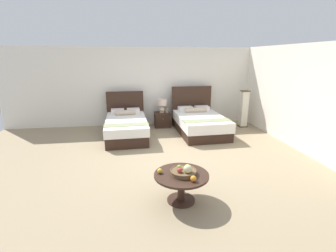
# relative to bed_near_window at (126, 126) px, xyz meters

# --- Properties ---
(ground_plane) EXTENTS (9.96, 9.67, 0.02)m
(ground_plane) POSITION_rel_bed_near_window_xyz_m (1.10, -1.74, -0.31)
(ground_plane) COLOR gray
(wall_back) EXTENTS (9.96, 0.12, 2.54)m
(wall_back) POSITION_rel_bed_near_window_xyz_m (1.10, 1.30, 0.97)
(wall_back) COLOR white
(wall_back) RESTS_ON ground
(wall_side_right) EXTENTS (0.12, 5.27, 2.54)m
(wall_side_right) POSITION_rel_bed_near_window_xyz_m (4.27, -1.34, 0.97)
(wall_side_right) COLOR white
(wall_side_right) RESTS_ON ground
(bed_near_window) EXTENTS (1.22, 2.19, 1.17)m
(bed_near_window) POSITION_rel_bed_near_window_xyz_m (0.00, 0.00, 0.00)
(bed_near_window) COLOR #342117
(bed_near_window) RESTS_ON ground
(bed_near_corner) EXTENTS (1.38, 2.12, 1.30)m
(bed_near_corner) POSITION_rel_bed_near_window_xyz_m (2.19, 0.00, 0.02)
(bed_near_corner) COLOR #342117
(bed_near_corner) RESTS_ON ground
(nightstand) EXTENTS (0.50, 0.49, 0.47)m
(nightstand) POSITION_rel_bed_near_window_xyz_m (1.16, 0.84, -0.06)
(nightstand) COLOR #342117
(nightstand) RESTS_ON ground
(table_lamp) EXTENTS (0.31, 0.31, 0.44)m
(table_lamp) POSITION_rel_bed_near_window_xyz_m (1.16, 0.86, 0.45)
(table_lamp) COLOR beige
(table_lamp) RESTS_ON nightstand
(vase) EXTENTS (0.11, 0.11, 0.17)m
(vase) POSITION_rel_bed_near_window_xyz_m (1.31, 0.80, 0.26)
(vase) COLOR gray
(vase) RESTS_ON nightstand
(coffee_table) EXTENTS (0.86, 0.86, 0.47)m
(coffee_table) POSITION_rel_bed_near_window_xyz_m (0.91, -3.55, 0.06)
(coffee_table) COLOR #342117
(coffee_table) RESTS_ON ground
(fruit_bowl) EXTENTS (0.41, 0.41, 0.18)m
(fruit_bowl) POSITION_rel_bed_near_window_xyz_m (0.94, -3.56, 0.23)
(fruit_bowl) COLOR brown
(fruit_bowl) RESTS_ON coffee_table
(loose_apple) EXTENTS (0.08, 0.08, 0.08)m
(loose_apple) POSITION_rel_bed_near_window_xyz_m (0.58, -3.47, 0.21)
(loose_apple) COLOR gold
(loose_apple) RESTS_ON coffee_table
(loose_orange) EXTENTS (0.09, 0.09, 0.09)m
(loose_orange) POSITION_rel_bed_near_window_xyz_m (1.03, -3.81, 0.22)
(loose_orange) COLOR orange
(loose_orange) RESTS_ON coffee_table
(floor_lamp_corner) EXTENTS (0.25, 0.25, 1.19)m
(floor_lamp_corner) POSITION_rel_bed_near_window_xyz_m (3.79, 0.45, 0.30)
(floor_lamp_corner) COLOR #423219
(floor_lamp_corner) RESTS_ON ground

